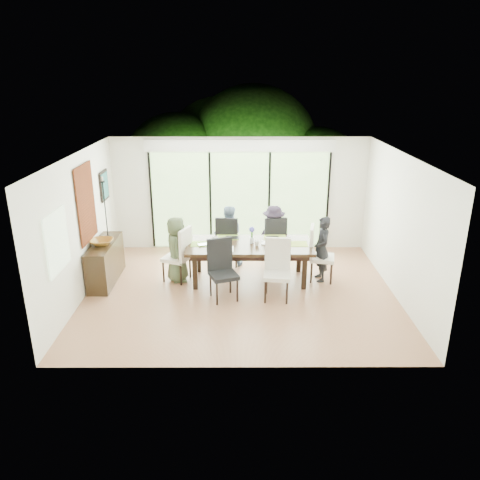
{
  "coord_description": "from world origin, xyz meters",
  "views": [
    {
      "loc": [
        -0.02,
        -8.33,
        4.08
      ],
      "look_at": [
        0.0,
        0.25,
        1.0
      ],
      "focal_mm": 35.0,
      "sensor_mm": 36.0,
      "label": 1
    }
  ],
  "objects_px": {
    "table_top": "(249,245)",
    "cup_a": "(215,239)",
    "sideboard": "(106,262)",
    "person_right_end": "(322,249)",
    "cup_c": "(288,240)",
    "laptop": "(207,245)",
    "person_far_left": "(228,236)",
    "chair_far_left": "(228,240)",
    "chair_left_end": "(176,254)",
    "chair_near_right": "(277,271)",
    "person_left_end": "(177,249)",
    "chair_near_left": "(224,271)",
    "cup_b": "(257,243)",
    "chair_right_end": "(322,254)",
    "vase": "(252,240)",
    "chair_far_right": "(273,240)",
    "bowl": "(102,242)",
    "person_far_right": "(273,236)"
  },
  "relations": [
    {
      "from": "chair_near_left",
      "to": "sideboard",
      "type": "xyz_separation_m",
      "value": [
        -2.45,
        0.83,
        -0.16
      ]
    },
    {
      "from": "chair_left_end",
      "to": "chair_near_left",
      "type": "bearing_deg",
      "value": 70.73
    },
    {
      "from": "chair_near_left",
      "to": "cup_b",
      "type": "bearing_deg",
      "value": 29.71
    },
    {
      "from": "person_right_end",
      "to": "cup_c",
      "type": "distance_m",
      "value": 0.71
    },
    {
      "from": "chair_left_end",
      "to": "chair_near_right",
      "type": "xyz_separation_m",
      "value": [
        2.0,
        -0.87,
        0.0
      ]
    },
    {
      "from": "sideboard",
      "to": "bowl",
      "type": "bearing_deg",
      "value": -90.0
    },
    {
      "from": "table_top",
      "to": "person_far_right",
      "type": "xyz_separation_m",
      "value": [
        0.55,
        0.83,
        -0.08
      ]
    },
    {
      "from": "table_top",
      "to": "cup_c",
      "type": "distance_m",
      "value": 0.81
    },
    {
      "from": "chair_far_right",
      "to": "sideboard",
      "type": "xyz_separation_m",
      "value": [
        -3.5,
        -0.89,
        -0.16
      ]
    },
    {
      "from": "chair_far_left",
      "to": "sideboard",
      "type": "bearing_deg",
      "value": 26.32
    },
    {
      "from": "cup_b",
      "to": "person_left_end",
      "type": "bearing_deg",
      "value": 176.49
    },
    {
      "from": "bowl",
      "to": "cup_c",
      "type": "bearing_deg",
      "value": 3.6
    },
    {
      "from": "sideboard",
      "to": "bowl",
      "type": "height_order",
      "value": "bowl"
    },
    {
      "from": "cup_a",
      "to": "cup_b",
      "type": "bearing_deg",
      "value": -16.39
    },
    {
      "from": "vase",
      "to": "sideboard",
      "type": "distance_m",
      "value": 3.03
    },
    {
      "from": "laptop",
      "to": "cup_c",
      "type": "height_order",
      "value": "cup_c"
    },
    {
      "from": "chair_far_left",
      "to": "chair_near_left",
      "type": "xyz_separation_m",
      "value": [
        -0.05,
        -1.72,
        0.0
      ]
    },
    {
      "from": "person_left_end",
      "to": "person_right_end",
      "type": "relative_size",
      "value": 1.0
    },
    {
      "from": "person_far_left",
      "to": "cup_a",
      "type": "height_order",
      "value": "person_far_left"
    },
    {
      "from": "chair_far_right",
      "to": "cup_b",
      "type": "bearing_deg",
      "value": 59.54
    },
    {
      "from": "chair_near_right",
      "to": "laptop",
      "type": "bearing_deg",
      "value": 156.47
    },
    {
      "from": "chair_far_right",
      "to": "person_right_end",
      "type": "xyz_separation_m",
      "value": [
        0.93,
        -0.85,
        0.1
      ]
    },
    {
      "from": "chair_near_left",
      "to": "chair_left_end",
      "type": "bearing_deg",
      "value": 118.85
    },
    {
      "from": "vase",
      "to": "person_right_end",
      "type": "bearing_deg",
      "value": -2.0
    },
    {
      "from": "person_right_end",
      "to": "person_far_left",
      "type": "bearing_deg",
      "value": -119.9
    },
    {
      "from": "table_top",
      "to": "vase",
      "type": "xyz_separation_m",
      "value": [
        0.05,
        0.05,
        0.1
      ]
    },
    {
      "from": "chair_right_end",
      "to": "chair_near_left",
      "type": "distance_m",
      "value": 2.18
    },
    {
      "from": "laptop",
      "to": "sideboard",
      "type": "bearing_deg",
      "value": 158.95
    },
    {
      "from": "chair_far_left",
      "to": "laptop",
      "type": "bearing_deg",
      "value": 73.98
    },
    {
      "from": "sideboard",
      "to": "person_right_end",
      "type": "bearing_deg",
      "value": 0.47
    },
    {
      "from": "table_top",
      "to": "person_left_end",
      "type": "distance_m",
      "value": 1.48
    },
    {
      "from": "chair_far_right",
      "to": "chair_near_left",
      "type": "relative_size",
      "value": 1.0
    },
    {
      "from": "table_top",
      "to": "person_left_end",
      "type": "relative_size",
      "value": 1.86
    },
    {
      "from": "person_left_end",
      "to": "vase",
      "type": "distance_m",
      "value": 1.54
    },
    {
      "from": "chair_left_end",
      "to": "chair_near_right",
      "type": "bearing_deg",
      "value": 88.24
    },
    {
      "from": "cup_a",
      "to": "cup_b",
      "type": "distance_m",
      "value": 0.89
    },
    {
      "from": "laptop",
      "to": "person_far_left",
      "type": "bearing_deg",
      "value": 47.41
    },
    {
      "from": "person_left_end",
      "to": "sideboard",
      "type": "xyz_separation_m",
      "value": [
        -1.47,
        -0.04,
        -0.26
      ]
    },
    {
      "from": "chair_left_end",
      "to": "chair_near_right",
      "type": "relative_size",
      "value": 1.0
    },
    {
      "from": "cup_a",
      "to": "chair_far_left",
      "type": "bearing_deg",
      "value": 70.35
    },
    {
      "from": "chair_far_right",
      "to": "chair_near_right",
      "type": "relative_size",
      "value": 1.0
    },
    {
      "from": "table_top",
      "to": "cup_a",
      "type": "bearing_deg",
      "value": 167.91
    },
    {
      "from": "cup_c",
      "to": "laptop",
      "type": "bearing_deg",
      "value": -173.09
    },
    {
      "from": "chair_near_right",
      "to": "bowl",
      "type": "bearing_deg",
      "value": 174.16
    },
    {
      "from": "chair_far_left",
      "to": "person_left_end",
      "type": "relative_size",
      "value": 0.85
    },
    {
      "from": "chair_right_end",
      "to": "person_right_end",
      "type": "height_order",
      "value": "person_right_end"
    },
    {
      "from": "chair_right_end",
      "to": "vase",
      "type": "relative_size",
      "value": 9.17
    },
    {
      "from": "chair_left_end",
      "to": "chair_near_right",
      "type": "distance_m",
      "value": 2.18
    },
    {
      "from": "chair_near_right",
      "to": "person_far_right",
      "type": "bearing_deg",
      "value": 94.48
    },
    {
      "from": "chair_far_left",
      "to": "person_far_left",
      "type": "height_order",
      "value": "person_far_left"
    }
  ]
}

